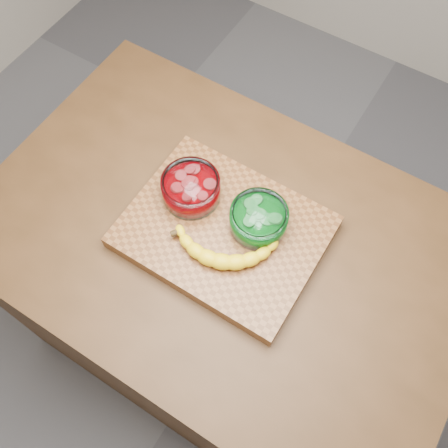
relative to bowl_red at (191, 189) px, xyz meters
The scene contains 6 objects.
ground 0.98m from the bowl_red, 16.53° to the right, with size 3.50×3.50×0.00m, color slate.
counter 0.54m from the bowl_red, 16.53° to the right, with size 1.20×0.80×0.90m, color #462B15.
cutting_board 0.13m from the bowl_red, 16.53° to the right, with size 0.45×0.35×0.04m, color brown.
bowl_red is the anchor object (origin of this frame).
bowl_green 0.18m from the bowl_red, ahead, with size 0.13×0.13×0.06m.
banana 0.15m from the bowl_red, 28.04° to the right, with size 0.26×0.16×0.04m, color yellow, non-canonical shape.
Camera 1 is at (0.28, -0.45, 1.97)m, focal length 40.00 mm.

